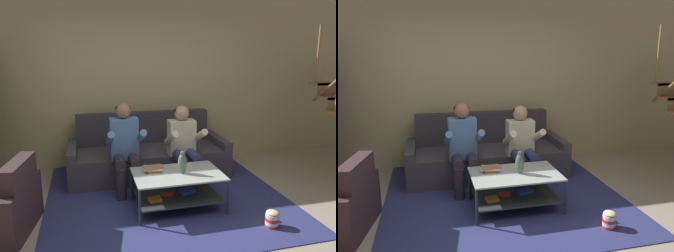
{
  "view_description": "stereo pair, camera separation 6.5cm",
  "coord_description": "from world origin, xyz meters",
  "views": [
    {
      "loc": [
        -0.77,
        -2.99,
        1.9
      ],
      "look_at": [
        0.26,
        1.01,
        0.95
      ],
      "focal_mm": 35.0,
      "sensor_mm": 36.0,
      "label": 1
    },
    {
      "loc": [
        -0.71,
        -3.01,
        1.9
      ],
      "look_at": [
        0.26,
        1.01,
        0.95
      ],
      "focal_mm": 35.0,
      "sensor_mm": 36.0,
      "label": 2
    }
  ],
  "objects": [
    {
      "name": "ground",
      "position": [
        0.0,
        0.0,
        0.0
      ],
      "size": [
        16.8,
        16.8,
        0.0
      ],
      "primitive_type": "plane",
      "color": "#AB9C8D"
    },
    {
      "name": "back_partition",
      "position": [
        0.0,
        2.46,
        1.45
      ],
      "size": [
        8.4,
        0.12,
        2.9
      ],
      "primitive_type": "cube",
      "color": "#C7B886",
      "rests_on": "ground"
    },
    {
      "name": "couch",
      "position": [
        0.14,
        1.83,
        0.3
      ],
      "size": [
        2.4,
        0.93,
        0.93
      ],
      "color": "#423E48",
      "rests_on": "ground"
    },
    {
      "name": "person_seated_left",
      "position": [
        -0.27,
        1.27,
        0.66
      ],
      "size": [
        0.5,
        0.58,
        1.21
      ],
      "color": "#2F2831",
      "rests_on": "ground"
    },
    {
      "name": "person_seated_right",
      "position": [
        0.56,
        1.27,
        0.63
      ],
      "size": [
        0.5,
        0.58,
        1.14
      ],
      "color": "navy",
      "rests_on": "ground"
    },
    {
      "name": "coffee_table",
      "position": [
        0.27,
        0.59,
        0.3
      ],
      "size": [
        1.07,
        0.69,
        0.45
      ],
      "color": "#AFBAB8",
      "rests_on": "ground"
    },
    {
      "name": "area_rug",
      "position": [
        0.21,
        1.08,
        0.01
      ],
      "size": [
        3.06,
        3.18,
        0.01
      ],
      "color": "navy",
      "rests_on": "ground"
    },
    {
      "name": "vase",
      "position": [
        0.32,
        0.58,
        0.58
      ],
      "size": [
        0.11,
        0.11,
        0.27
      ],
      "color": "#536856",
      "rests_on": "coffee_table"
    },
    {
      "name": "book_stack",
      "position": [
        -0.0,
        0.73,
        0.49
      ],
      "size": [
        0.26,
        0.21,
        0.06
      ],
      "color": "orange",
      "rests_on": "coffee_table"
    },
    {
      "name": "popcorn_tub",
      "position": [
        1.15,
        -0.12,
        0.1
      ],
      "size": [
        0.15,
        0.15,
        0.2
      ],
      "color": "red",
      "rests_on": "ground"
    }
  ]
}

